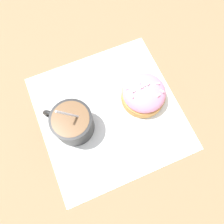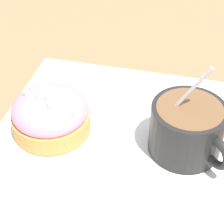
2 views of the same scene
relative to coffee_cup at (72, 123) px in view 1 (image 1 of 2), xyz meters
name	(u,v)px [view 1 (image 1 of 2)]	position (x,y,z in m)	size (l,w,h in m)	color
ground_plane	(109,113)	(-0.08, -0.01, -0.03)	(3.00, 3.00, 0.00)	#93704C
paper_napkin	(109,112)	(-0.08, -0.01, -0.03)	(0.31, 0.31, 0.00)	white
coffee_cup	(72,123)	(0.00, 0.00, 0.00)	(0.09, 0.08, 0.11)	black
frosted_pastry	(144,94)	(-0.15, -0.01, -0.01)	(0.09, 0.09, 0.05)	#D19347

